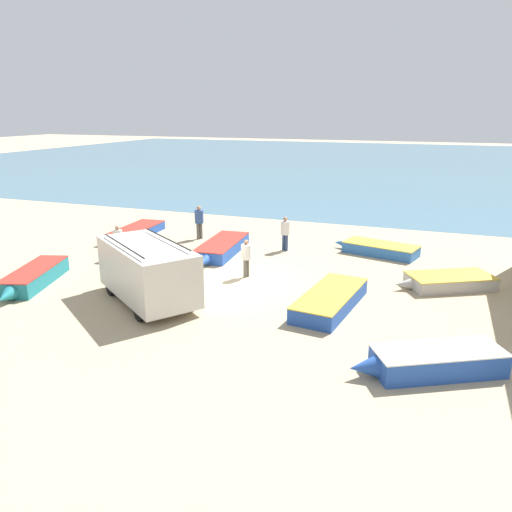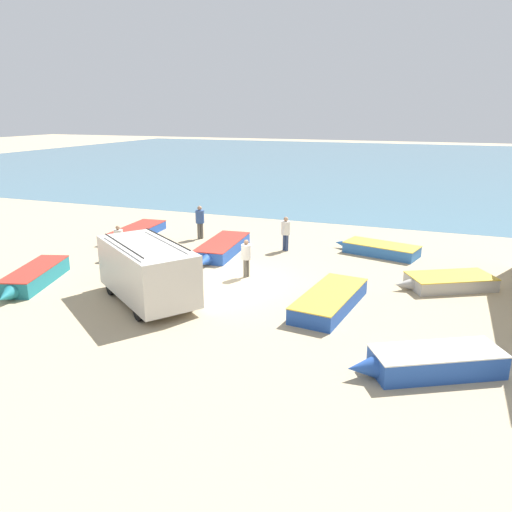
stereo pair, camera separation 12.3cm
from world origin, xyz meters
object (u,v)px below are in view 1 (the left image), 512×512
at_px(fisherman_2, 199,219).
at_px(fisherman_3, 246,255).
at_px(fishing_rowboat_4, 133,233).
at_px(fishing_rowboat_5, 432,361).
at_px(fishing_rowboat_1, 221,248).
at_px(fishing_rowboat_2, 332,299).
at_px(fishing_rowboat_3, 33,278).
at_px(fisherman_0, 285,231).
at_px(fishing_rowboat_0, 378,249).
at_px(fisherman_1, 118,239).
at_px(fishing_rowboat_6, 448,281).
at_px(parked_van, 147,270).

relative_size(fisherman_2, fisherman_3, 1.13).
bearing_deg(fishing_rowboat_4, fishing_rowboat_5, 54.00).
bearing_deg(fishing_rowboat_5, fishing_rowboat_1, -69.56).
bearing_deg(fishing_rowboat_1, fishing_rowboat_2, 48.44).
bearing_deg(fishing_rowboat_1, fisherman_3, 35.70).
distance_m(fishing_rowboat_3, fisherman_0, 11.58).
bearing_deg(fishing_rowboat_0, fishing_rowboat_4, 20.37).
bearing_deg(fishing_rowboat_2, fisherman_3, 70.97).
bearing_deg(fisherman_1, fisherman_3, -9.47).
bearing_deg(fishing_rowboat_6, fisherman_0, -50.12).
xyz_separation_m(fisherman_2, fisherman_3, (4.74, -5.13, -0.12)).
height_order(fishing_rowboat_0, fisherman_1, fisherman_1).
distance_m(fishing_rowboat_5, fisherman_1, 15.41).
height_order(fishing_rowboat_4, fisherman_3, fisherman_3).
xyz_separation_m(fishing_rowboat_2, fisherman_0, (-3.73, 6.46, 0.74)).
xyz_separation_m(fishing_rowboat_4, fishing_rowboat_5, (15.84, -9.84, 0.08)).
relative_size(fishing_rowboat_1, fisherman_0, 3.05).
distance_m(fishing_rowboat_2, fisherman_0, 7.50).
xyz_separation_m(fisherman_0, fisherman_3, (-0.31, -4.47, -0.06)).
relative_size(fishing_rowboat_1, fishing_rowboat_6, 1.33).
bearing_deg(fishing_rowboat_4, fishing_rowboat_3, 0.77).
bearing_deg(fishing_rowboat_1, fisherman_1, -64.24).
distance_m(fisherman_1, fisherman_3, 6.61).
relative_size(fishing_rowboat_5, fisherman_3, 2.54).
xyz_separation_m(parked_van, fishing_rowboat_2, (6.38, 1.85, -0.90)).
bearing_deg(fisherman_3, fishing_rowboat_2, 172.28).
relative_size(fishing_rowboat_2, fishing_rowboat_3, 1.11).
bearing_deg(fisherman_3, fishing_rowboat_4, -7.97).
distance_m(fishing_rowboat_5, fisherman_2, 16.40).
bearing_deg(fishing_rowboat_5, fisherman_2, -70.35).
distance_m(fishing_rowboat_0, fishing_rowboat_5, 11.52).
bearing_deg(fishing_rowboat_4, fisherman_1, 20.54).
relative_size(fishing_rowboat_1, fisherman_2, 2.89).
bearing_deg(fishing_rowboat_6, fishing_rowboat_1, -36.30).
bearing_deg(fishing_rowboat_3, fishing_rowboat_6, 91.95).
bearing_deg(fisherman_0, fisherman_3, -163.09).
distance_m(fishing_rowboat_5, fishing_rowboat_6, 7.27).
height_order(fisherman_2, fisherman_3, fisherman_2).
xyz_separation_m(fishing_rowboat_2, fishing_rowboat_5, (3.48, -3.72, 0.04)).
height_order(fishing_rowboat_4, fisherman_1, fisherman_1).
height_order(fishing_rowboat_3, fisherman_1, fisherman_1).
bearing_deg(fishing_rowboat_6, fisherman_2, -44.90).
distance_m(fishing_rowboat_4, fisherman_3, 9.30).
height_order(fishing_rowboat_2, fishing_rowboat_6, fishing_rowboat_2).
bearing_deg(fishing_rowboat_6, fishing_rowboat_5, 57.76).
bearing_deg(parked_van, fisherman_2, -39.30).
bearing_deg(fisherman_0, fishing_rowboat_3, 157.64).
xyz_separation_m(fishing_rowboat_5, fisherman_3, (-7.53, 5.71, 0.63)).
bearing_deg(fisherman_1, fishing_rowboat_5, -29.37).
bearing_deg(fishing_rowboat_4, parked_van, 32.71).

